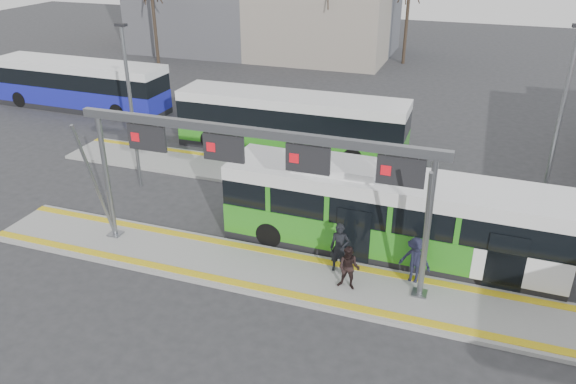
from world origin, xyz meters
name	(u,v)px	position (x,y,z in m)	size (l,w,h in m)	color
ground	(264,272)	(0.00, 0.00, 0.00)	(120.00, 120.00, 0.00)	#2D2D30
platform_main	(264,270)	(0.00, 0.00, 0.07)	(22.00, 3.00, 0.15)	gray
platform_second	(248,172)	(-4.00, 8.00, 0.07)	(20.00, 3.00, 0.15)	gray
tactile_main	(264,268)	(0.00, 0.00, 0.16)	(22.00, 2.65, 0.02)	yellow
tactile_second	(257,162)	(-4.00, 9.15, 0.16)	(20.00, 0.35, 0.02)	yellow
gantry	(255,158)	(-0.35, 0.25, 4.30)	(13.00, 1.68, 5.20)	slate
hero_bus	(389,215)	(3.89, 2.89, 1.57)	(12.54, 2.88, 3.44)	black
bg_bus_green	(291,123)	(-3.00, 11.69, 1.54)	(12.53, 2.76, 3.13)	black
bg_bus_blue	(81,86)	(-18.78, 14.32, 1.57)	(12.22, 2.93, 3.17)	black
passenger_a	(339,248)	(2.57, 0.80, 1.08)	(0.67, 0.44, 1.85)	black
passenger_b	(349,268)	(3.14, -0.15, 0.94)	(0.77, 0.60, 1.59)	black
passenger_c	(415,260)	(5.18, 1.01, 1.00)	(1.10, 0.63, 1.70)	black
lamp_west	(131,105)	(-8.29, 4.91, 4.02)	(0.50, 0.25, 7.56)	slate
lamp_east	(556,135)	(9.30, 5.69, 4.42)	(0.50, 0.25, 8.35)	slate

